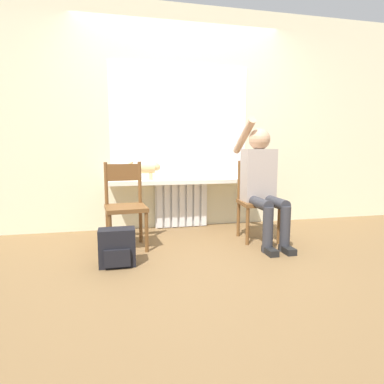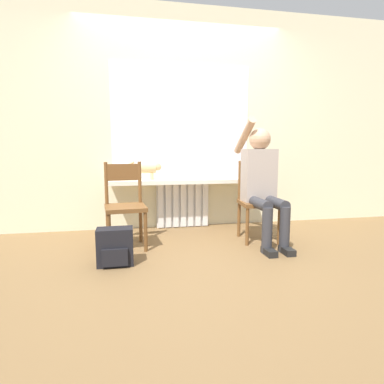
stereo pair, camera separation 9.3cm
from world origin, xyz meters
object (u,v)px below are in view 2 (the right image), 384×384
chair_left (125,204)px  backpack (115,247)px  chair_right (258,200)px  cat (145,169)px  person (262,179)px

chair_left → backpack: bearing=-105.2°
chair_right → cat: 1.37m
cat → backpack: cat is taller
person → backpack: bearing=-165.0°
chair_left → chair_right: size_ratio=1.00×
chair_right → cat: bearing=157.1°
chair_left → person: (1.41, -0.11, 0.23)m
chair_right → backpack: chair_right is taller
chair_right → person: person is taller
chair_left → person: person is taller
cat → chair_left: bearing=-110.6°
chair_right → person: 0.26m
chair_left → backpack: chair_left is taller
chair_right → backpack: 1.61m
chair_left → cat: 0.74m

